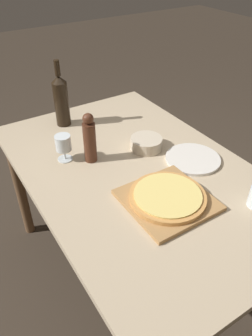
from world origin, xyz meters
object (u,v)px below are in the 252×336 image
object	(u,v)px
wine_bottle	(61,100)
small_bowl	(146,143)
wine_glass	(63,144)
pizza	(168,196)
pepper_mill	(90,139)

from	to	relation	value
wine_bottle	small_bowl	world-z (taller)	wine_bottle
wine_bottle	wine_glass	xyz separation A→B (m)	(-0.13, -0.32, -0.06)
pizza	wine_bottle	xyz separation A→B (m)	(-0.09, 0.81, 0.12)
wine_bottle	pepper_mill	size ratio (longest dim) A/B	1.48
wine_bottle	small_bowl	size ratio (longest dim) A/B	2.28
wine_bottle	small_bowl	distance (m)	0.52
small_bowl	pizza	bearing A→B (deg)	-112.90
wine_bottle	pepper_mill	distance (m)	0.39
pepper_mill	wine_glass	bearing A→B (deg)	145.75
pizza	small_bowl	xyz separation A→B (m)	(0.16, 0.37, -0.00)
pizza	wine_bottle	bearing A→B (deg)	96.29
small_bowl	wine_glass	bearing A→B (deg)	161.77
pizza	small_bowl	distance (m)	0.40
small_bowl	pepper_mill	bearing A→B (deg)	168.66
pizza	wine_glass	size ratio (longest dim) A/B	2.39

